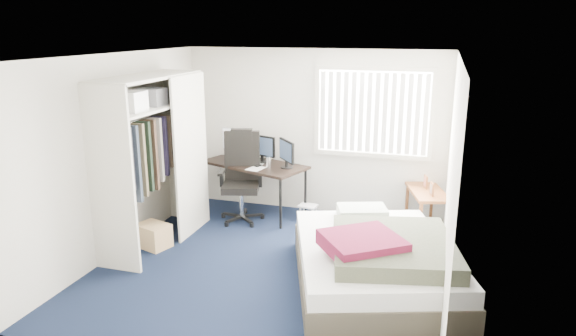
{
  "coord_description": "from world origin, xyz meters",
  "views": [
    {
      "loc": [
        1.86,
        -5.37,
        2.81
      ],
      "look_at": [
        0.11,
        0.4,
        1.14
      ],
      "focal_mm": 32.0,
      "sensor_mm": 36.0,
      "label": 1
    }
  ],
  "objects_px": {
    "desk": "(256,162)",
    "bed": "(375,260)",
    "nightstand": "(427,196)",
    "office_chair": "(242,186)"
  },
  "relations": [
    {
      "from": "desk",
      "to": "nightstand",
      "type": "bearing_deg",
      "value": -1.91
    },
    {
      "from": "bed",
      "to": "nightstand",
      "type": "bearing_deg",
      "value": 74.88
    },
    {
      "from": "desk",
      "to": "bed",
      "type": "xyz_separation_m",
      "value": [
        2.09,
        -1.85,
        -0.51
      ]
    },
    {
      "from": "desk",
      "to": "nightstand",
      "type": "xyz_separation_m",
      "value": [
        2.57,
        -0.09,
        -0.27
      ]
    },
    {
      "from": "office_chair",
      "to": "desk",
      "type": "bearing_deg",
      "value": 73.68
    },
    {
      "from": "desk",
      "to": "nightstand",
      "type": "distance_m",
      "value": 2.59
    },
    {
      "from": "nightstand",
      "to": "bed",
      "type": "bearing_deg",
      "value": -105.12
    },
    {
      "from": "nightstand",
      "to": "office_chair",
      "type": "bearing_deg",
      "value": -174.56
    },
    {
      "from": "desk",
      "to": "bed",
      "type": "distance_m",
      "value": 2.84
    },
    {
      "from": "nightstand",
      "to": "bed",
      "type": "relative_size",
      "value": 0.37
    }
  ]
}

